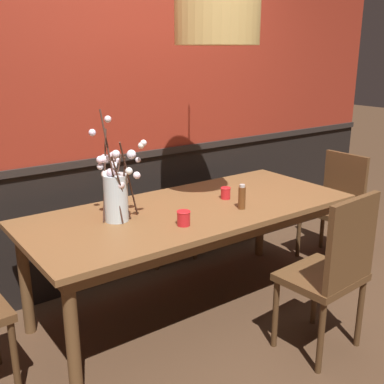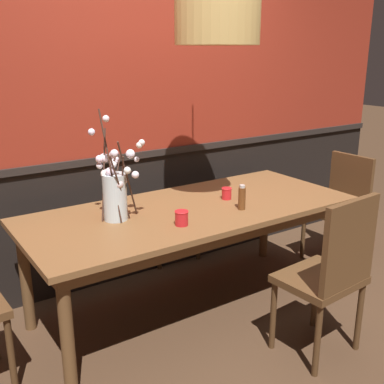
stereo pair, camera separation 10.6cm
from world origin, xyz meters
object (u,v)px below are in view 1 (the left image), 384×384
Objects in this scene: chair_head_east_end at (336,201)px; candle_holder_nearer_center at (184,218)px; candle_holder_nearer_edge at (226,193)px; condiment_bottle at (242,197)px; vase_with_blossoms at (116,192)px; dining_table at (192,218)px; pendant_lamp at (217,20)px; chair_far_side_right at (162,198)px; chair_near_side_right at (333,267)px.

chair_head_east_end is 1.76m from candle_holder_nearer_center.
condiment_bottle is at bearing -103.38° from candle_holder_nearer_edge.
vase_with_blossoms is 8.29× the size of candle_holder_nearer_edge.
candle_holder_nearer_center reaches higher than dining_table.
chair_head_east_end is at bearing 8.55° from condiment_bottle.
vase_with_blossoms is at bearing 176.18° from candle_holder_nearer_edge.
candle_holder_nearer_edge is (0.53, 0.25, -0.00)m from candle_holder_nearer_center.
chair_head_east_end is (1.49, -0.03, -0.16)m from dining_table.
condiment_bottle is at bearing 2.99° from candle_holder_nearer_center.
vase_with_blossoms reaches higher than condiment_bottle.
dining_table is 1.24m from pendant_lamp.
chair_far_side_right is at bearing 88.48° from candle_holder_nearer_edge.
chair_head_east_end is 1.94m from pendant_lamp.
chair_near_side_right is 1.58m from pendant_lamp.
condiment_bottle is at bearing -40.92° from dining_table.
candle_holder_nearer_center is (-1.72, -0.21, 0.28)m from chair_head_east_end.
pendant_lamp is (-0.23, 0.80, 1.35)m from chair_near_side_right.
dining_table is at bearing -7.67° from vase_with_blossoms.
candle_holder_nearer_edge is at bearing 178.09° from chair_head_east_end.
condiment_bottle is (-0.11, 0.66, 0.27)m from chair_near_side_right.
chair_far_side_right is (-1.17, 0.91, 0.01)m from chair_head_east_end.
condiment_bottle reaches higher than dining_table.
chair_near_side_right is at bearing -47.31° from vase_with_blossoms.
candle_holder_nearer_center is (0.28, -0.31, -0.13)m from vase_with_blossoms.
pendant_lamp reaches higher than chair_far_side_right.
vase_with_blossoms reaches higher than candle_holder_nearer_edge.
chair_far_side_right is 1.23m from vase_with_blossoms.
chair_far_side_right reaches higher than dining_table.
condiment_bottle is at bearing -94.02° from chair_far_side_right.
vase_with_blossoms is at bearing 132.07° from candle_holder_nearer_center.
dining_table is 2.23× the size of chair_near_side_right.
vase_with_blossoms reaches higher than candle_holder_nearer_center.
chair_head_east_end is at bearing 36.79° from chair_near_side_right.
condiment_bottle is 0.17× the size of pendant_lamp.
vase_with_blossoms is 0.69× the size of pendant_lamp.
dining_table is 2.38× the size of chair_far_side_right.
chair_head_east_end is at bearing -0.97° from dining_table.
vase_with_blossoms is 0.82m from candle_holder_nearer_edge.
pendant_lamp reaches higher than candle_holder_nearer_edge.
candle_holder_nearer_edge is (-1.19, 0.04, 0.28)m from chair_head_east_end.
condiment_bottle is at bearing -20.42° from vase_with_blossoms.
chair_near_side_right is at bearing -74.09° from pendant_lamp.
chair_far_side_right is (0.32, 0.88, -0.15)m from dining_table.
vase_with_blossoms is at bearing 159.58° from condiment_bottle.
pendant_lamp reaches higher than candle_holder_nearer_center.
vase_with_blossoms is 7.59× the size of candle_holder_nearer_center.
chair_far_side_right is at bearing 78.72° from pendant_lamp.
candle_holder_nearer_center is 0.59m from candle_holder_nearer_edge.
chair_far_side_right reaches higher than condiment_bottle.
condiment_bottle is (-0.08, -1.10, 0.30)m from chair_far_side_right.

